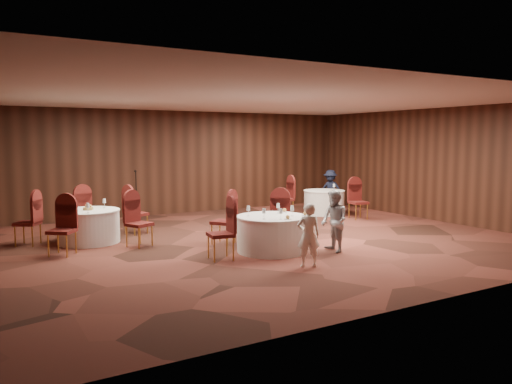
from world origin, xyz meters
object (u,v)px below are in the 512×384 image
woman_a (308,235)px  table_main (272,233)px  table_left (89,226)px  man_c (330,190)px  woman_b (334,221)px  table_right (324,202)px  mic_stand (137,209)px

woman_a → table_main: bearing=-71.5°
table_main → table_left: same height
table_left → table_main: bearing=-42.3°
man_c → woman_b: bearing=-69.5°
table_main → table_right: bearing=41.0°
mic_stand → woman_b: size_ratio=1.16×
table_main → table_left: bearing=137.7°
table_main → mic_stand: size_ratio=0.99×
woman_b → table_left: bearing=-122.7°
table_right → man_c: size_ratio=0.97×
table_main → woman_a: size_ratio=1.25×
man_c → mic_stand: bearing=-124.6°
table_right → woman_b: bearing=-125.6°
woman_b → man_c: 6.42m
table_left → man_c: 8.27m
table_left → table_right: (7.27, 0.81, -0.00)m
mic_stand → woman_b: (2.52, -5.40, 0.22)m
table_right → woman_b: 5.31m
mic_stand → table_left: bearing=-131.2°
table_left → table_right: 7.31m
table_right → woman_b: (-3.09, -4.31, 0.26)m
table_left → woman_a: size_ratio=1.17×
mic_stand → woman_a: bearing=-77.7°
table_left → man_c: (8.12, 1.57, 0.28)m
mic_stand → woman_b: bearing=-65.0°
table_left → table_right: bearing=6.4°
woman_b → man_c: man_c is taller
woman_a → woman_b: size_ratio=0.92×
table_right → mic_stand: mic_stand is taller
man_c → table_right: bearing=-80.0°
table_main → woman_a: bearing=-94.0°
table_left → mic_stand: mic_stand is taller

